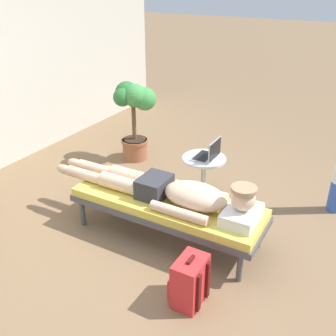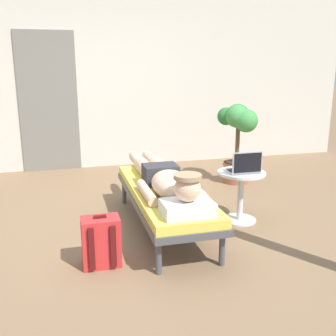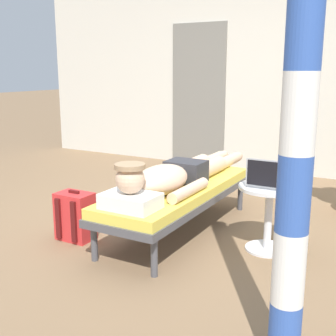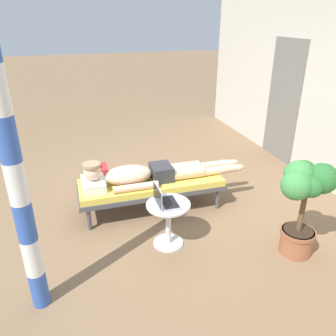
% 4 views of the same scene
% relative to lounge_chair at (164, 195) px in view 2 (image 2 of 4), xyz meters
% --- Properties ---
extents(ground_plane, '(40.00, 40.00, 0.00)m').
position_rel_lounge_chair_xyz_m(ground_plane, '(-0.23, 0.03, -0.35)').
color(ground_plane, '#846647').
extents(house_wall_back, '(7.60, 0.20, 2.70)m').
position_rel_lounge_chair_xyz_m(house_wall_back, '(-0.00, 2.73, 1.00)').
color(house_wall_back, beige).
rests_on(house_wall_back, ground).
extents(house_door_panel, '(0.84, 0.03, 2.04)m').
position_rel_lounge_chair_xyz_m(house_door_panel, '(-1.08, 2.62, 0.67)').
color(house_door_panel, slate).
rests_on(house_door_panel, ground).
extents(lounge_chair, '(0.62, 1.88, 0.42)m').
position_rel_lounge_chair_xyz_m(lounge_chair, '(0.00, 0.00, 0.00)').
color(lounge_chair, '#4C4C51').
rests_on(lounge_chair, ground).
extents(person_reclining, '(0.53, 2.17, 0.33)m').
position_rel_lounge_chair_xyz_m(person_reclining, '(0.00, -0.06, 0.17)').
color(person_reclining, white).
rests_on(person_reclining, lounge_chair).
extents(side_table, '(0.48, 0.48, 0.52)m').
position_rel_lounge_chair_xyz_m(side_table, '(0.80, -0.01, 0.01)').
color(side_table, silver).
rests_on(side_table, ground).
extents(laptop, '(0.31, 0.24, 0.23)m').
position_rel_lounge_chair_xyz_m(laptop, '(0.80, -0.06, 0.24)').
color(laptop, '#A5A8AD').
rests_on(laptop, side_table).
extents(backpack, '(0.30, 0.26, 0.42)m').
position_rel_lounge_chair_xyz_m(backpack, '(-0.67, -0.58, -0.15)').
color(backpack, red).
rests_on(backpack, ground).
extents(potted_plant, '(0.47, 0.59, 1.07)m').
position_rel_lounge_chair_xyz_m(potted_plant, '(1.34, 1.26, 0.35)').
color(potted_plant, '#9E5B3D').
rests_on(potted_plant, ground).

